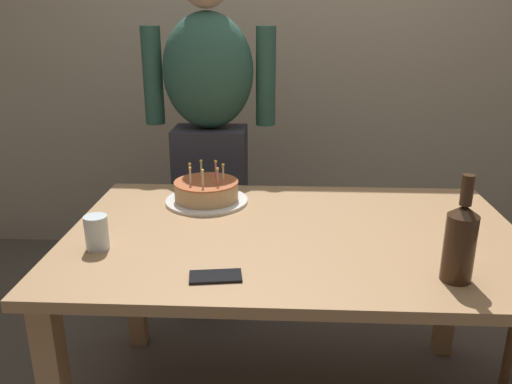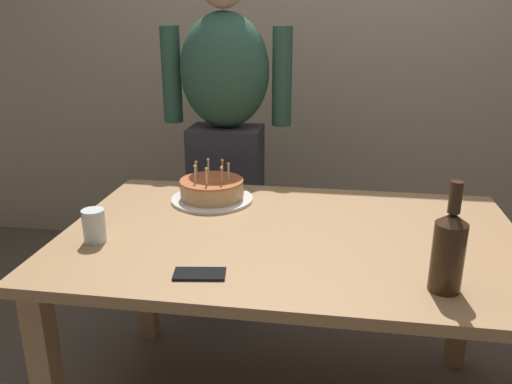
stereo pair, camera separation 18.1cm
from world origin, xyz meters
TOP-DOWN VIEW (x-y plane):
  - back_wall at (0.00, 1.55)m, footprint 5.20×0.10m
  - dining_table at (0.00, 0.00)m, footprint 1.50×0.96m
  - birthday_cake at (-0.33, 0.27)m, footprint 0.31×0.31m
  - water_glass_near at (-0.61, -0.16)m, footprint 0.07×0.07m
  - wine_bottle at (0.43, -0.31)m, footprint 0.08×0.08m
  - cell_phone at (-0.22, -0.33)m, footprint 0.15×0.09m
  - person_man_bearded at (-0.38, 0.78)m, footprint 0.61×0.27m

SIDE VIEW (x-z plane):
  - dining_table at x=0.00m, z-range 0.27..1.01m
  - cell_phone at x=-0.22m, z-range 0.74..0.75m
  - birthday_cake at x=-0.33m, z-range 0.70..0.86m
  - water_glass_near at x=-0.61m, z-range 0.74..0.85m
  - wine_bottle at x=0.43m, z-range 0.71..1.01m
  - person_man_bearded at x=-0.38m, z-range 0.04..1.70m
  - back_wall at x=0.00m, z-range 0.00..2.60m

